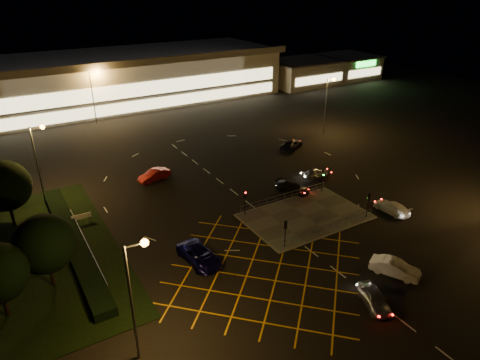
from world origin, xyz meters
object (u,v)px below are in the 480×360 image
signal_sw (285,229)px  car_near_silver (374,298)px  car_approach_white (392,207)px  car_far_dkgrey (292,187)px  car_right_silver (316,173)px  car_east_grey (292,144)px  signal_se (368,200)px  signal_nw (245,198)px  car_left_blue (199,255)px  car_queue_white (395,268)px  signal_ne (323,176)px  car_circ_red (154,175)px

signal_sw → car_near_silver: 11.30m
car_near_silver → car_approach_white: car_near_silver is taller
signal_sw → car_far_dkgrey: size_ratio=0.68×
car_right_silver → car_east_grey: (3.99, 11.00, 0.08)m
signal_se → car_far_dkgrey: bearing=-71.5°
car_far_dkgrey → signal_nw: bearing=168.2°
car_near_silver → car_right_silver: car_near_silver is taller
signal_se → car_approach_white: 4.09m
car_right_silver → car_approach_white: car_approach_white is taller
signal_nw → car_left_blue: signal_nw is taller
signal_sw → car_near_silver: signal_sw is taller
signal_sw → car_near_silver: (1.40, -11.09, -1.64)m
signal_nw → car_left_blue: (-8.81, -5.56, -1.58)m
car_queue_white → car_east_grey: bearing=41.8°
car_near_silver → signal_ne: bearing=81.8°
signal_sw → car_left_blue: signal_sw is taller
car_far_dkgrey → car_approach_white: 12.71m
car_circ_red → car_queue_white: bearing=7.0°
signal_nw → car_approach_white: signal_nw is taller
car_queue_white → car_right_silver: bearing=41.4°
signal_se → car_near_silver: signal_se is taller
car_east_grey → signal_sw: bearing=112.1°
signal_nw → car_near_silver: signal_nw is taller
car_near_silver → signal_sw: bearing=118.0°
signal_ne → car_approach_white: 9.46m
car_east_grey → car_right_silver: bearing=130.9°
car_near_silver → car_far_dkgrey: bearing=91.9°
signal_ne → car_right_silver: (2.47, 4.04, -1.74)m
signal_nw → car_queue_white: bearing=-69.7°
signal_nw → car_east_grey: signal_nw is taller
signal_sw → car_near_silver: size_ratio=0.74×
signal_ne → car_queue_white: signal_ne is taller
signal_sw → car_left_blue: bearing=-15.4°
signal_se → car_east_grey: bearing=-105.7°
signal_sw → car_east_grey: size_ratio=0.62×
signal_sw → car_queue_white: size_ratio=0.68×
car_circ_red → car_near_silver: bearing=-1.8°
signal_se → car_circ_red: bearing=-52.4°
signal_ne → car_right_silver: signal_ne is taller
signal_ne → car_left_blue: 21.59m
car_right_silver → car_circ_red: 22.98m
signal_ne → car_left_blue: signal_ne is taller
car_left_blue → signal_nw: bearing=27.4°
car_circ_red → car_approach_white: size_ratio=1.00×
car_approach_white → signal_se: bearing=-10.6°
car_circ_red → signal_nw: bearing=7.3°
car_near_silver → car_right_silver: size_ratio=1.16×
car_near_silver → car_east_grey: bearing=84.3°
signal_sw → car_queue_white: (6.33, -9.09, -1.60)m
car_right_silver → car_circ_red: size_ratio=0.79×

